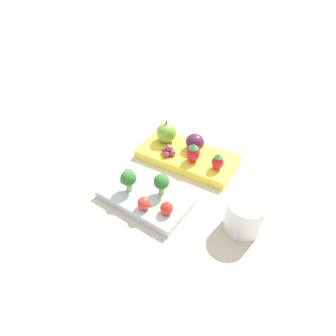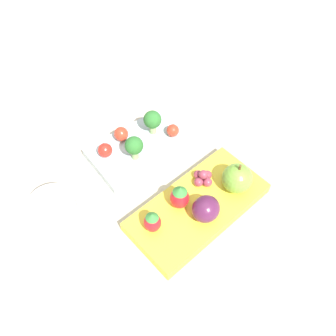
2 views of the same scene
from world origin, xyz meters
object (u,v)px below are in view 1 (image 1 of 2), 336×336
at_px(broccoli_floret_0, 162,182).
at_px(cherry_tomato_1, 167,208).
at_px(plum, 195,142).
at_px(grape_cluster, 168,151).
at_px(broccoli_floret_1, 128,179).
at_px(strawberry_0, 193,153).
at_px(bento_box_savoury, 146,197).
at_px(cherry_tomato_0, 144,203).
at_px(drinking_cup, 244,215).
at_px(strawberry_1, 218,162).
at_px(apple, 166,132).
at_px(bento_box_fruit, 187,156).
at_px(cherry_tomato_2, 129,174).

bearing_deg(broccoli_floret_0, cherry_tomato_1, 129.27).
xyz_separation_m(plum, grape_cluster, (0.04, 0.05, -0.01)).
relative_size(broccoli_floret_1, grape_cluster, 1.35).
relative_size(broccoli_floret_0, strawberry_0, 1.04).
relative_size(bento_box_savoury, cherry_tomato_0, 7.48).
height_order(cherry_tomato_0, drinking_cup, drinking_cup).
height_order(broccoli_floret_0, strawberry_1, broccoli_floret_0).
distance_m(broccoli_floret_1, apple, 0.18).
distance_m(cherry_tomato_1, apple, 0.23).
relative_size(strawberry_0, plum, 1.03).
height_order(strawberry_0, strawberry_1, strawberry_0).
xyz_separation_m(broccoli_floret_0, plum, (0.00, -0.16, -0.01)).
bearing_deg(bento_box_fruit, apple, -16.82).
xyz_separation_m(cherry_tomato_2, plum, (-0.08, -0.15, 0.01)).
relative_size(broccoli_floret_0, plum, 1.08).
relative_size(cherry_tomato_0, apple, 0.45).
relative_size(broccoli_floret_0, cherry_tomato_0, 1.86).
distance_m(cherry_tomato_1, plum, 0.20).
relative_size(cherry_tomato_2, strawberry_0, 0.49).
relative_size(bento_box_savoury, broccoli_floret_0, 4.02).
bearing_deg(drinking_cup, grape_cluster, -26.64).
height_order(bento_box_fruit, strawberry_1, strawberry_1).
xyz_separation_m(bento_box_fruit, strawberry_0, (-0.02, 0.02, 0.03)).
height_order(broccoli_floret_0, strawberry_0, same).
distance_m(cherry_tomato_2, apple, 0.15).
bearing_deg(bento_box_savoury, grape_cluster, -82.20).
bearing_deg(apple, bento_box_savoury, 105.01).
xyz_separation_m(broccoli_floret_0, cherry_tomato_1, (-0.03, 0.04, -0.02)).
xyz_separation_m(bento_box_savoury, broccoli_floret_0, (-0.03, -0.02, 0.04)).
bearing_deg(plum, cherry_tomato_2, 61.95).
bearing_deg(bento_box_savoury, strawberry_0, -106.71).
relative_size(cherry_tomato_1, strawberry_1, 0.62).
distance_m(cherry_tomato_0, grape_cluster, 0.17).
xyz_separation_m(cherry_tomato_0, apple, (0.06, -0.21, 0.01)).
bearing_deg(strawberry_0, grape_cluster, 4.87).
bearing_deg(cherry_tomato_2, bento_box_savoury, 157.21).
height_order(cherry_tomato_0, grape_cluster, grape_cluster).
bearing_deg(broccoli_floret_1, plum, -108.34).
relative_size(cherry_tomato_1, cherry_tomato_2, 1.10).
bearing_deg(strawberry_0, broccoli_floret_0, 83.78).
bearing_deg(broccoli_floret_0, apple, -64.83).
height_order(apple, plum, apple).
xyz_separation_m(bento_box_fruit, cherry_tomato_0, (0.00, 0.19, 0.02)).
height_order(strawberry_0, drinking_cup, same).
distance_m(broccoli_floret_1, drinking_cup, 0.23).
distance_m(broccoli_floret_0, strawberry_0, 0.12).
relative_size(apple, strawberry_1, 1.42).
height_order(plum, grape_cluster, plum).
distance_m(cherry_tomato_0, cherry_tomato_2, 0.09).
bearing_deg(strawberry_0, cherry_tomato_1, 96.95).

